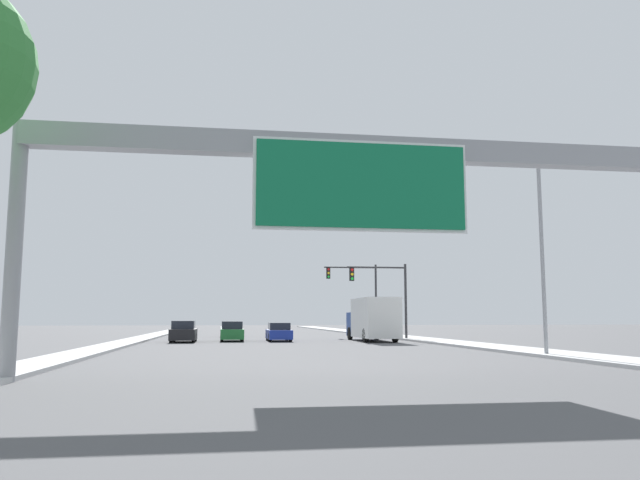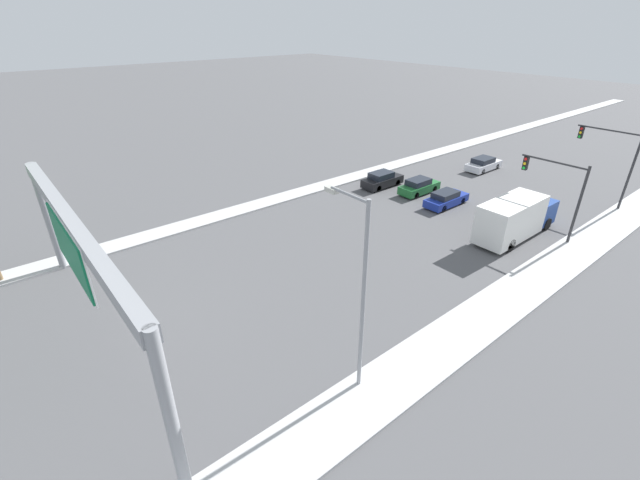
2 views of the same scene
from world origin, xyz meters
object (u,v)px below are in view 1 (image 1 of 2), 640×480
at_px(car_near_center, 232,332).
at_px(traffic_light_mid_block, 360,287).
at_px(car_mid_right, 231,329).
at_px(car_far_left, 279,332).
at_px(truck_box_primary, 373,319).
at_px(street_lamp_right, 536,238).
at_px(traffic_light_near_intersection, 386,288).
at_px(sign_gantry, 360,178).
at_px(car_mid_left, 184,332).

xyz_separation_m(car_near_center, traffic_light_mid_block, (12.19, 10.44, 3.95)).
bearing_deg(car_near_center, car_mid_right, 90.00).
distance_m(car_far_left, truck_box_primary, 7.17).
bearing_deg(traffic_light_mid_block, street_lamp_right, -87.50).
relative_size(car_far_left, street_lamp_right, 0.49).
bearing_deg(truck_box_primary, car_near_center, 170.66).
relative_size(car_far_left, truck_box_primary, 0.54).
bearing_deg(traffic_light_mid_block, truck_box_primary, -97.89).
relative_size(car_mid_right, traffic_light_near_intersection, 0.76).
bearing_deg(street_lamp_right, traffic_light_mid_block, 92.50).
xyz_separation_m(sign_gantry, street_lamp_right, (10.07, 8.28, -0.62)).
relative_size(car_mid_right, traffic_light_mid_block, 0.67).
distance_m(car_far_left, traffic_light_mid_block, 14.55).
relative_size(car_mid_left, traffic_light_near_intersection, 0.73).
xyz_separation_m(truck_box_primary, traffic_light_near_intersection, (1.67, 2.16, 2.50)).
bearing_deg(traffic_light_near_intersection, truck_box_primary, -127.69).
xyz_separation_m(car_mid_left, traffic_light_mid_block, (15.69, 11.85, 3.92)).
bearing_deg(car_far_left, sign_gantry, -90.00).
xyz_separation_m(car_far_left, car_mid_right, (-3.50, 11.63, 0.03)).
bearing_deg(traffic_light_near_intersection, sign_gantry, -106.08).
bearing_deg(sign_gantry, car_mid_right, 94.91).
bearing_deg(traffic_light_mid_block, car_far_left, -128.36).
height_order(car_mid_left, car_near_center, car_mid_left).
distance_m(car_mid_left, car_near_center, 3.77).
bearing_deg(car_far_left, car_near_center, 171.22).
relative_size(car_mid_left, truck_box_primary, 0.52).
bearing_deg(street_lamp_right, car_near_center, 122.42).
relative_size(sign_gantry, traffic_light_near_intersection, 3.36).
bearing_deg(car_mid_right, street_lamp_right, -67.30).
bearing_deg(car_mid_right, traffic_light_near_intersection, -41.18).
height_order(traffic_light_mid_block, street_lamp_right, street_lamp_right).
height_order(car_mid_left, car_far_left, car_mid_left).
height_order(car_near_center, traffic_light_mid_block, traffic_light_mid_block).
bearing_deg(car_far_left, traffic_light_mid_block, 51.64).
xyz_separation_m(truck_box_primary, traffic_light_mid_block, (1.69, 12.16, 3.01)).
relative_size(car_near_center, traffic_light_near_intersection, 0.72).
xyz_separation_m(car_far_left, traffic_light_mid_block, (8.69, 10.98, 3.99)).
distance_m(car_mid_left, truck_box_primary, 14.03).
relative_size(car_mid_left, car_far_left, 0.98).
relative_size(sign_gantry, truck_box_primary, 2.42).
bearing_deg(sign_gantry, car_near_center, 96.73).
bearing_deg(street_lamp_right, sign_gantry, -140.59).
bearing_deg(traffic_light_near_intersection, car_mid_right, 138.82).
xyz_separation_m(sign_gantry, truck_box_primary, (7.00, 27.92, -4.38)).
xyz_separation_m(car_near_center, car_mid_right, (-0.00, 11.09, -0.01)).
xyz_separation_m(traffic_light_near_intersection, traffic_light_mid_block, (0.01, 10.00, 0.51)).
distance_m(truck_box_primary, traffic_light_near_intersection, 3.70).
relative_size(car_near_center, car_mid_right, 0.95).
distance_m(truck_box_primary, traffic_light_mid_block, 12.64).
bearing_deg(sign_gantry, street_lamp_right, 39.41).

